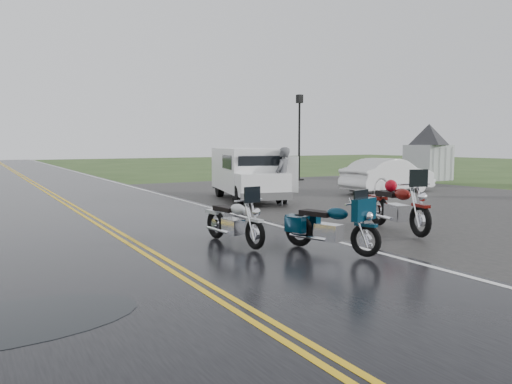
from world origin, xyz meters
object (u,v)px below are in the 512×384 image
Objects in this scene: motorcycle_teal at (366,227)px; sedan_white at (388,176)px; visitor_center at (429,138)px; van_white at (238,177)px; person_at_van at (283,177)px; motorcycle_silver at (255,222)px; motorcycle_red at (421,207)px; lamp_post_far_right at (299,138)px.

sedan_white is (9.13, 8.62, 0.11)m from motorcycle_teal.
visitor_center reaches higher than van_white.
visitor_center reaches higher than person_at_van.
motorcycle_teal is at bearing 128.10° from sedan_white.
sedan_white is at bearing 28.65° from motorcycle_silver.
motorcycle_teal is 1.07× the size of person_at_van.
person_at_van is (0.68, 6.52, 0.24)m from motorcycle_red.
motorcycle_red is at bearing -69.77° from van_white.
van_white is (2.98, 6.30, 0.38)m from motorcycle_silver.
visitor_center reaches higher than motorcycle_silver.
motorcycle_teal is 1.02× the size of motorcycle_silver.
van_white is 1.52m from person_at_van.
lamp_post_far_right is at bearing 155.80° from visitor_center.
motorcycle_teal is at bearing 35.72° from person_at_van.
visitor_center is 3.20× the size of van_white.
motorcycle_red is at bearing 1.38° from motorcycle_teal.
van_white is at bearing -160.78° from visitor_center.
motorcycle_red is 0.56× the size of sedan_white.
van_white is at bearing 90.47° from sedan_white.
person_at_van is at bearing 47.45° from motorcycle_silver.
motorcycle_teal is at bearing -121.32° from lamp_post_far_right.
motorcycle_silver is 6.98m from van_white.
person_at_van is at bearing 49.98° from motorcycle_teal.
motorcycle_red is 2.45m from motorcycle_teal.
lamp_post_far_right reaches higher than person_at_van.
lamp_post_far_right is at bearing -10.85° from sedan_white.
lamp_post_far_right reaches higher than sedan_white.
person_at_van reaches higher than sedan_white.
van_white is at bearing 59.52° from motorcycle_silver.
visitor_center is 7.86× the size of motorcycle_silver.
person_at_van is at bearing -6.36° from van_white.
motorcycle_silver is 0.42× the size of lamp_post_far_right.
visitor_center is 19.05m from motorcycle_red.
sedan_white is at bearing 159.84° from person_at_van.
visitor_center is 21.35m from motorcycle_teal.
person_at_van is at bearing 98.30° from motorcycle_red.
motorcycle_teal is 0.42× the size of van_white.
visitor_center is 16.12m from van_white.
person_at_van is (4.41, 5.77, 0.37)m from motorcycle_silver.
motorcycle_red reaches higher than motorcycle_teal.
van_white reaches higher than sedan_white.
lamp_post_far_right reaches higher than motorcycle_silver.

